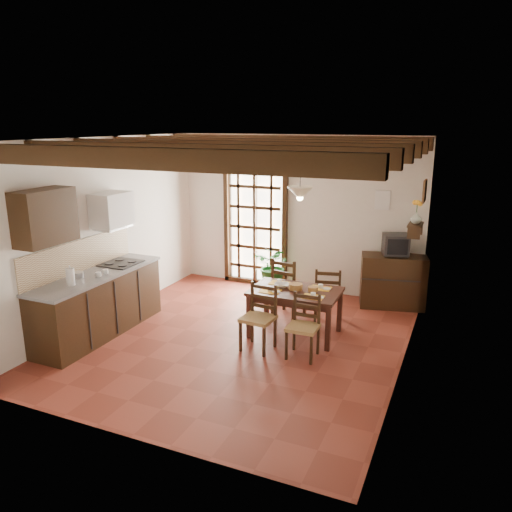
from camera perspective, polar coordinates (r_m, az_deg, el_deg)
The scene contains 25 objects.
ground_plane at distance 7.24m, azimuth -2.01°, elevation -9.51°, with size 5.00×5.00×0.00m, color maroon.
room_shell at distance 6.69m, azimuth -2.15°, elevation 4.78°, with size 4.52×5.02×2.81m.
ceiling_beams at distance 6.59m, azimuth -2.23°, elevation 12.28°, with size 4.50×4.34×0.20m.
french_door at distance 9.32m, azimuth -0.08°, elevation 3.75°, with size 1.26×0.11×2.32m.
kitchen_counter at distance 7.61m, azimuth -17.53°, elevation -5.12°, with size 0.64×2.25×1.38m.
upper_cabinet at distance 6.86m, azimuth -22.99°, elevation 4.13°, with size 0.35×0.80×0.70m, color black.
range_hood at distance 7.76m, azimuth -16.17°, elevation 5.02°, with size 0.38×0.60×0.54m.
counter_items at distance 7.53m, azimuth -17.37°, elevation -1.44°, with size 0.50×1.43×0.25m.
dining_table at distance 7.20m, azimuth 4.52°, elevation -4.54°, with size 1.28×0.84×0.69m.
chair_near_left at distance 6.85m, azimuth 0.28°, elevation -8.39°, with size 0.45×0.43×0.90m.
chair_near_right at distance 6.67m, azimuth 5.38°, elevation -9.30°, with size 0.39×0.38×0.85m.
chair_far_left at distance 7.97m, azimuth 3.70°, elevation -4.80°, with size 0.52×0.50×0.97m.
chair_far_right at distance 7.82m, azimuth 8.15°, elevation -5.54°, with size 0.49×0.47×0.88m.
table_setting at distance 7.18m, azimuth 4.53°, elevation -4.12°, with size 0.92×0.61×0.09m.
table_bowl at distance 7.27m, azimuth 2.95°, elevation -3.36°, with size 0.22×0.22×0.05m, color white.
sideboard at distance 8.62m, azimuth 15.37°, elevation -2.80°, with size 1.04×0.47×0.89m, color black.
crt_tv at distance 8.45m, azimuth 15.66°, elevation 1.28°, with size 0.49×0.47×0.34m.
fuse_box at distance 8.61m, azimuth 14.27°, elevation 6.22°, with size 0.25×0.03×0.32m, color white.
plant_pot at distance 8.95m, azimuth 2.08°, elevation -3.83°, with size 0.35×0.35×0.21m, color maroon.
potted_plant at distance 8.81m, azimuth 2.11°, elevation -1.00°, with size 1.70×1.46×1.90m, color #144C19.
wall_shelf at distance 7.72m, azimuth 17.75°, elevation 3.15°, with size 0.20×0.42×0.20m.
shelf_vase at distance 7.69m, azimuth 17.83°, elevation 4.17°, with size 0.15×0.15×0.15m, color #B2BFB2.
shelf_flowers at distance 7.66m, azimuth 17.96°, elevation 5.69°, with size 0.14×0.14×0.36m.
framed_picture at distance 7.62m, azimuth 18.70°, elevation 7.06°, with size 0.03×0.32×0.32m.
pendant_lamp at distance 6.94m, azimuth 5.05°, elevation 7.31°, with size 0.36×0.36×0.84m.
Camera 1 is at (2.84, -5.93, 3.02)m, focal length 35.00 mm.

